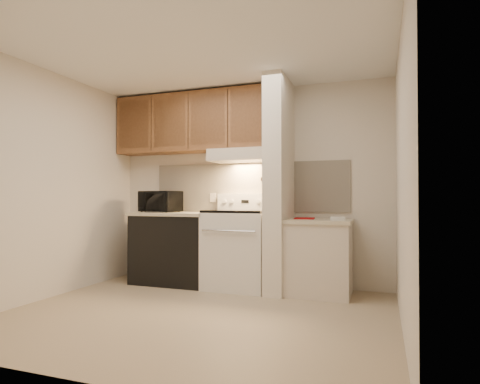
% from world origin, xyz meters
% --- Properties ---
extents(floor, '(3.60, 3.60, 0.00)m').
position_xyz_m(floor, '(0.00, 0.00, 0.00)').
color(floor, tan).
rests_on(floor, ground).
extents(ceiling, '(3.60, 3.60, 0.00)m').
position_xyz_m(ceiling, '(0.00, 0.00, 2.50)').
color(ceiling, white).
rests_on(ceiling, wall_back).
extents(wall_back, '(3.60, 2.50, 0.02)m').
position_xyz_m(wall_back, '(0.00, 1.50, 1.25)').
color(wall_back, beige).
rests_on(wall_back, floor).
extents(wall_left, '(0.02, 3.00, 2.50)m').
position_xyz_m(wall_left, '(-1.80, 0.00, 1.25)').
color(wall_left, beige).
rests_on(wall_left, floor).
extents(wall_right, '(0.02, 3.00, 2.50)m').
position_xyz_m(wall_right, '(1.80, 0.00, 1.25)').
color(wall_right, beige).
rests_on(wall_right, floor).
extents(backsplash, '(2.60, 0.02, 0.63)m').
position_xyz_m(backsplash, '(0.00, 1.49, 1.24)').
color(backsplash, beige).
rests_on(backsplash, wall_back).
extents(range_body, '(0.76, 0.65, 0.92)m').
position_xyz_m(range_body, '(0.00, 1.16, 0.46)').
color(range_body, silver).
rests_on(range_body, floor).
extents(oven_window, '(0.50, 0.01, 0.30)m').
position_xyz_m(oven_window, '(0.00, 0.84, 0.50)').
color(oven_window, black).
rests_on(oven_window, range_body).
extents(oven_handle, '(0.65, 0.02, 0.02)m').
position_xyz_m(oven_handle, '(0.00, 0.80, 0.72)').
color(oven_handle, silver).
rests_on(oven_handle, range_body).
extents(cooktop, '(0.74, 0.64, 0.03)m').
position_xyz_m(cooktop, '(0.00, 1.16, 0.94)').
color(cooktop, black).
rests_on(cooktop, range_body).
extents(range_backguard, '(0.76, 0.08, 0.20)m').
position_xyz_m(range_backguard, '(0.00, 1.44, 1.05)').
color(range_backguard, silver).
rests_on(range_backguard, range_body).
extents(range_display, '(0.10, 0.01, 0.04)m').
position_xyz_m(range_display, '(0.00, 1.40, 1.05)').
color(range_display, black).
rests_on(range_display, range_backguard).
extents(range_knob_left_outer, '(0.05, 0.02, 0.05)m').
position_xyz_m(range_knob_left_outer, '(-0.28, 1.40, 1.05)').
color(range_knob_left_outer, silver).
rests_on(range_knob_left_outer, range_backguard).
extents(range_knob_left_inner, '(0.05, 0.02, 0.05)m').
position_xyz_m(range_knob_left_inner, '(-0.18, 1.40, 1.05)').
color(range_knob_left_inner, silver).
rests_on(range_knob_left_inner, range_backguard).
extents(range_knob_right_inner, '(0.05, 0.02, 0.05)m').
position_xyz_m(range_knob_right_inner, '(0.18, 1.40, 1.05)').
color(range_knob_right_inner, silver).
rests_on(range_knob_right_inner, range_backguard).
extents(range_knob_right_outer, '(0.05, 0.02, 0.05)m').
position_xyz_m(range_knob_right_outer, '(0.28, 1.40, 1.05)').
color(range_knob_right_outer, silver).
rests_on(range_knob_right_outer, range_backguard).
extents(dishwasher_front, '(1.00, 0.63, 0.87)m').
position_xyz_m(dishwasher_front, '(-0.88, 1.17, 0.43)').
color(dishwasher_front, black).
rests_on(dishwasher_front, floor).
extents(left_countertop, '(1.04, 0.67, 0.04)m').
position_xyz_m(left_countertop, '(-0.88, 1.17, 0.89)').
color(left_countertop, '#BDB296').
rests_on(left_countertop, dishwasher_front).
extents(spoon_rest, '(0.22, 0.14, 0.01)m').
position_xyz_m(spoon_rest, '(-1.06, 0.97, 0.92)').
color(spoon_rest, black).
rests_on(spoon_rest, left_countertop).
extents(teal_jar, '(0.12, 0.12, 0.11)m').
position_xyz_m(teal_jar, '(-1.23, 1.25, 0.96)').
color(teal_jar, '#216057').
rests_on(teal_jar, left_countertop).
extents(outlet, '(0.08, 0.01, 0.12)m').
position_xyz_m(outlet, '(-0.48, 1.48, 1.10)').
color(outlet, beige).
rests_on(outlet, backsplash).
extents(microwave, '(0.54, 0.40, 0.27)m').
position_xyz_m(microwave, '(-1.10, 1.17, 1.05)').
color(microwave, black).
rests_on(microwave, left_countertop).
extents(partition_pillar, '(0.22, 0.70, 2.50)m').
position_xyz_m(partition_pillar, '(0.51, 1.15, 1.25)').
color(partition_pillar, silver).
rests_on(partition_pillar, floor).
extents(pillar_trim, '(0.01, 0.70, 0.04)m').
position_xyz_m(pillar_trim, '(0.39, 1.15, 1.30)').
color(pillar_trim, brown).
rests_on(pillar_trim, partition_pillar).
extents(knife_strip, '(0.02, 0.42, 0.04)m').
position_xyz_m(knife_strip, '(0.39, 1.10, 1.32)').
color(knife_strip, black).
rests_on(knife_strip, partition_pillar).
extents(knife_blade_a, '(0.01, 0.03, 0.16)m').
position_xyz_m(knife_blade_a, '(0.38, 0.94, 1.22)').
color(knife_blade_a, silver).
rests_on(knife_blade_a, knife_strip).
extents(knife_handle_a, '(0.02, 0.02, 0.10)m').
position_xyz_m(knife_handle_a, '(0.38, 0.95, 1.37)').
color(knife_handle_a, black).
rests_on(knife_handle_a, knife_strip).
extents(knife_blade_b, '(0.01, 0.04, 0.18)m').
position_xyz_m(knife_blade_b, '(0.38, 1.03, 1.21)').
color(knife_blade_b, silver).
rests_on(knife_blade_b, knife_strip).
extents(knife_handle_b, '(0.02, 0.02, 0.10)m').
position_xyz_m(knife_handle_b, '(0.38, 1.01, 1.37)').
color(knife_handle_b, black).
rests_on(knife_handle_b, knife_strip).
extents(knife_blade_c, '(0.01, 0.04, 0.20)m').
position_xyz_m(knife_blade_c, '(0.38, 1.10, 1.20)').
color(knife_blade_c, silver).
rests_on(knife_blade_c, knife_strip).
extents(knife_handle_c, '(0.02, 0.02, 0.10)m').
position_xyz_m(knife_handle_c, '(0.38, 1.11, 1.37)').
color(knife_handle_c, black).
rests_on(knife_handle_c, knife_strip).
extents(knife_blade_d, '(0.01, 0.04, 0.16)m').
position_xyz_m(knife_blade_d, '(0.38, 1.17, 1.22)').
color(knife_blade_d, silver).
rests_on(knife_blade_d, knife_strip).
extents(knife_handle_d, '(0.02, 0.02, 0.10)m').
position_xyz_m(knife_handle_d, '(0.38, 1.17, 1.37)').
color(knife_handle_d, black).
rests_on(knife_handle_d, knife_strip).
extents(knife_blade_e, '(0.01, 0.04, 0.18)m').
position_xyz_m(knife_blade_e, '(0.38, 1.25, 1.21)').
color(knife_blade_e, silver).
rests_on(knife_blade_e, knife_strip).
extents(knife_handle_e, '(0.02, 0.02, 0.10)m').
position_xyz_m(knife_handle_e, '(0.38, 1.25, 1.37)').
color(knife_handle_e, black).
rests_on(knife_handle_e, knife_strip).
extents(oven_mitt, '(0.03, 0.11, 0.25)m').
position_xyz_m(oven_mitt, '(0.38, 1.32, 1.23)').
color(oven_mitt, slate).
rests_on(oven_mitt, partition_pillar).
extents(right_cab_base, '(0.70, 0.60, 0.81)m').
position_xyz_m(right_cab_base, '(0.97, 1.15, 0.40)').
color(right_cab_base, beige).
rests_on(right_cab_base, floor).
extents(right_countertop, '(0.74, 0.64, 0.04)m').
position_xyz_m(right_countertop, '(0.97, 1.15, 0.83)').
color(right_countertop, '#BDB296').
rests_on(right_countertop, right_cab_base).
extents(red_folder, '(0.26, 0.33, 0.01)m').
position_xyz_m(red_folder, '(0.79, 1.25, 0.86)').
color(red_folder, '#A1080B').
rests_on(red_folder, right_countertop).
extents(white_box, '(0.16, 0.14, 0.04)m').
position_xyz_m(white_box, '(1.19, 1.05, 0.87)').
color(white_box, white).
rests_on(white_box, right_countertop).
extents(range_hood, '(0.78, 0.44, 0.15)m').
position_xyz_m(range_hood, '(0.00, 1.28, 1.62)').
color(range_hood, beige).
rests_on(range_hood, upper_cabinets).
extents(hood_lip, '(0.78, 0.04, 0.06)m').
position_xyz_m(hood_lip, '(0.00, 1.07, 1.58)').
color(hood_lip, beige).
rests_on(hood_lip, range_hood).
extents(upper_cabinets, '(2.18, 0.33, 0.77)m').
position_xyz_m(upper_cabinets, '(-0.69, 1.32, 2.08)').
color(upper_cabinets, brown).
rests_on(upper_cabinets, wall_back).
extents(cab_door_a, '(0.46, 0.01, 0.63)m').
position_xyz_m(cab_door_a, '(-1.51, 1.17, 2.08)').
color(cab_door_a, brown).
rests_on(cab_door_a, upper_cabinets).
extents(cab_gap_a, '(0.01, 0.01, 0.73)m').
position_xyz_m(cab_gap_a, '(-1.23, 1.16, 2.08)').
color(cab_gap_a, black).
rests_on(cab_gap_a, upper_cabinets).
extents(cab_door_b, '(0.46, 0.01, 0.63)m').
position_xyz_m(cab_door_b, '(-0.96, 1.17, 2.08)').
color(cab_door_b, brown).
rests_on(cab_door_b, upper_cabinets).
extents(cab_gap_b, '(0.01, 0.01, 0.73)m').
position_xyz_m(cab_gap_b, '(-0.69, 1.16, 2.08)').
color(cab_gap_b, black).
rests_on(cab_gap_b, upper_cabinets).
extents(cab_door_c, '(0.46, 0.01, 0.63)m').
position_xyz_m(cab_door_c, '(-0.42, 1.17, 2.08)').
color(cab_door_c, brown).
rests_on(cab_door_c, upper_cabinets).
extents(cab_gap_c, '(0.01, 0.01, 0.73)m').
position_xyz_m(cab_gap_c, '(-0.14, 1.16, 2.08)').
color(cab_gap_c, black).
rests_on(cab_gap_c, upper_cabinets).
extents(cab_door_d, '(0.46, 0.01, 0.63)m').
position_xyz_m(cab_door_d, '(0.13, 1.17, 2.08)').
color(cab_door_d, brown).
rests_on(cab_door_d, upper_cabinets).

